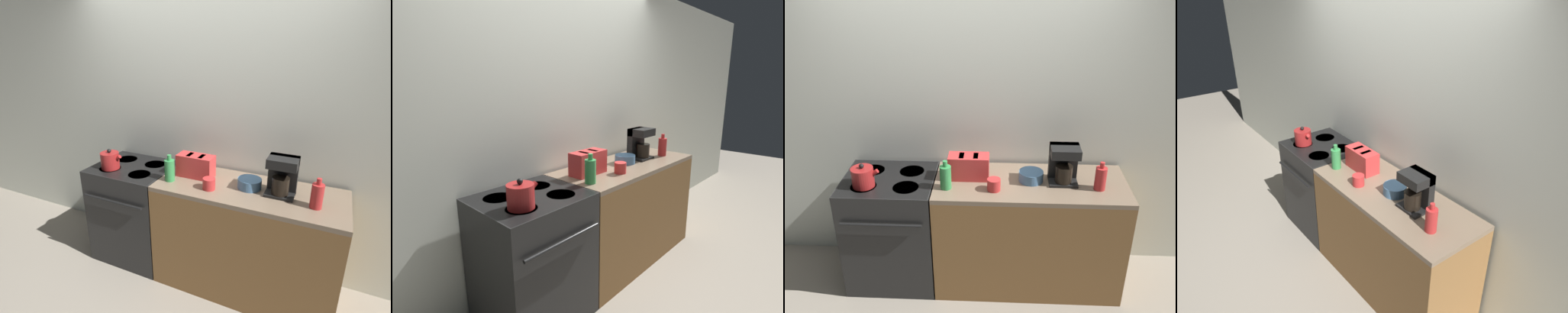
# 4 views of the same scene
# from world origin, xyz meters

# --- Properties ---
(ground_plane) EXTENTS (12.00, 12.00, 0.00)m
(ground_plane) POSITION_xyz_m (0.00, 0.00, 0.00)
(ground_plane) COLOR gray
(wall_back) EXTENTS (8.00, 0.05, 2.60)m
(wall_back) POSITION_xyz_m (0.00, 0.66, 1.30)
(wall_back) COLOR silver
(wall_back) RESTS_ON ground_plane
(stove) EXTENTS (0.71, 0.64, 0.93)m
(stove) POSITION_xyz_m (-0.57, 0.30, 0.48)
(stove) COLOR black
(stove) RESTS_ON ground_plane
(counter_block) EXTENTS (1.46, 0.60, 0.93)m
(counter_block) POSITION_xyz_m (0.52, 0.30, 0.47)
(counter_block) COLOR brown
(counter_block) RESTS_ON ground_plane
(kettle) EXTENTS (0.21, 0.16, 0.18)m
(kettle) POSITION_xyz_m (-0.72, 0.18, 1.01)
(kettle) COLOR maroon
(kettle) RESTS_ON stove
(toaster) EXTENTS (0.31, 0.15, 0.19)m
(toaster) POSITION_xyz_m (0.05, 0.35, 1.03)
(toaster) COLOR red
(toaster) RESTS_ON counter_block
(coffee_maker) EXTENTS (0.21, 0.18, 0.30)m
(coffee_maker) POSITION_xyz_m (0.76, 0.33, 1.09)
(coffee_maker) COLOR black
(coffee_maker) RESTS_ON counter_block
(bottle_red) EXTENTS (0.08, 0.08, 0.22)m
(bottle_red) POSITION_xyz_m (1.02, 0.22, 1.03)
(bottle_red) COLOR #B72828
(bottle_red) RESTS_ON counter_block
(bottle_green) EXTENTS (0.08, 0.08, 0.22)m
(bottle_green) POSITION_xyz_m (-0.11, 0.18, 1.03)
(bottle_green) COLOR #338C47
(bottle_green) RESTS_ON counter_block
(cup_red) EXTENTS (0.10, 0.10, 0.09)m
(cup_red) POSITION_xyz_m (0.24, 0.17, 0.98)
(cup_red) COLOR red
(cup_red) RESTS_ON counter_block
(bowl) EXTENTS (0.19, 0.19, 0.08)m
(bowl) POSITION_xyz_m (0.52, 0.32, 0.97)
(bowl) COLOR teal
(bowl) RESTS_ON counter_block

